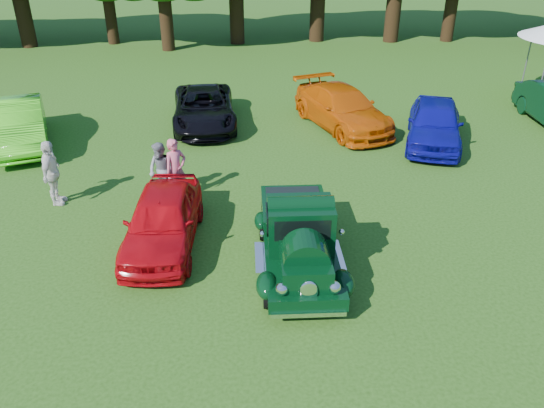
{
  "coord_description": "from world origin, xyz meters",
  "views": [
    {
      "loc": [
        -0.31,
        -10.32,
        7.27
      ],
      "look_at": [
        0.26,
        0.98,
        1.1
      ],
      "focal_mm": 35.0,
      "sensor_mm": 36.0,
      "label": 1
    }
  ],
  "objects_px": {
    "red_convertible": "(163,219)",
    "spectator_grey": "(161,171)",
    "hero_pickup": "(299,237)",
    "spectator_white": "(52,173)",
    "back_car_black": "(204,108)",
    "back_car_orange": "(342,108)",
    "back_car_blue": "(435,123)",
    "back_car_lime": "(19,124)",
    "spectator_pink": "(176,170)"
  },
  "relations": [
    {
      "from": "spectator_grey",
      "to": "spectator_white",
      "type": "bearing_deg",
      "value": -136.05
    },
    {
      "from": "back_car_black",
      "to": "spectator_white",
      "type": "distance_m",
      "value": 7.39
    },
    {
      "from": "hero_pickup",
      "to": "spectator_grey",
      "type": "bearing_deg",
      "value": 135.0
    },
    {
      "from": "back_car_lime",
      "to": "back_car_black",
      "type": "xyz_separation_m",
      "value": [
        6.38,
        1.79,
        -0.09
      ]
    },
    {
      "from": "spectator_grey",
      "to": "back_car_black",
      "type": "bearing_deg",
      "value": 120.7
    },
    {
      "from": "back_car_black",
      "to": "spectator_white",
      "type": "xyz_separation_m",
      "value": [
        -3.83,
        -6.31,
        0.25
      ]
    },
    {
      "from": "hero_pickup",
      "to": "back_car_blue",
      "type": "height_order",
      "value": "hero_pickup"
    },
    {
      "from": "hero_pickup",
      "to": "red_convertible",
      "type": "distance_m",
      "value": 3.42
    },
    {
      "from": "back_car_lime",
      "to": "spectator_grey",
      "type": "distance_m",
      "value": 6.98
    },
    {
      "from": "red_convertible",
      "to": "spectator_white",
      "type": "distance_m",
      "value": 4.07
    },
    {
      "from": "hero_pickup",
      "to": "spectator_grey",
      "type": "height_order",
      "value": "hero_pickup"
    },
    {
      "from": "back_car_blue",
      "to": "spectator_pink",
      "type": "distance_m",
      "value": 9.52
    },
    {
      "from": "hero_pickup",
      "to": "back_car_black",
      "type": "relative_size",
      "value": 0.88
    },
    {
      "from": "back_car_lime",
      "to": "spectator_white",
      "type": "height_order",
      "value": "spectator_white"
    },
    {
      "from": "red_convertible",
      "to": "back_car_blue",
      "type": "xyz_separation_m",
      "value": [
        8.81,
        6.24,
        0.08
      ]
    },
    {
      "from": "back_car_black",
      "to": "back_car_blue",
      "type": "distance_m",
      "value": 8.66
    },
    {
      "from": "back_car_lime",
      "to": "spectator_grey",
      "type": "relative_size",
      "value": 2.89
    },
    {
      "from": "back_car_orange",
      "to": "back_car_blue",
      "type": "xyz_separation_m",
      "value": [
        3.0,
        -1.87,
        0.02
      ]
    },
    {
      "from": "hero_pickup",
      "to": "red_convertible",
      "type": "relative_size",
      "value": 1.07
    },
    {
      "from": "back_car_lime",
      "to": "spectator_grey",
      "type": "xyz_separation_m",
      "value": [
        5.54,
        -4.25,
        0.04
      ]
    },
    {
      "from": "hero_pickup",
      "to": "back_car_lime",
      "type": "height_order",
      "value": "hero_pickup"
    },
    {
      "from": "back_car_orange",
      "to": "spectator_pink",
      "type": "bearing_deg",
      "value": -155.92
    },
    {
      "from": "back_car_orange",
      "to": "spectator_grey",
      "type": "xyz_separation_m",
      "value": [
        -6.18,
        -5.53,
        0.07
      ]
    },
    {
      "from": "red_convertible",
      "to": "spectator_grey",
      "type": "height_order",
      "value": "spectator_grey"
    },
    {
      "from": "hero_pickup",
      "to": "spectator_white",
      "type": "relative_size",
      "value": 2.34
    },
    {
      "from": "back_car_black",
      "to": "back_car_blue",
      "type": "bearing_deg",
      "value": -20.47
    },
    {
      "from": "red_convertible",
      "to": "spectator_white",
      "type": "height_order",
      "value": "spectator_white"
    },
    {
      "from": "red_convertible",
      "to": "spectator_grey",
      "type": "distance_m",
      "value": 2.61
    },
    {
      "from": "back_car_black",
      "to": "back_car_blue",
      "type": "relative_size",
      "value": 1.1
    },
    {
      "from": "back_car_blue",
      "to": "spectator_pink",
      "type": "xyz_separation_m",
      "value": [
        -8.73,
        -3.78,
        0.13
      ]
    },
    {
      "from": "hero_pickup",
      "to": "spectator_pink",
      "type": "height_order",
      "value": "spectator_pink"
    },
    {
      "from": "hero_pickup",
      "to": "red_convertible",
      "type": "xyz_separation_m",
      "value": [
        -3.26,
        1.04,
        -0.05
      ]
    },
    {
      "from": "spectator_pink",
      "to": "hero_pickup",
      "type": "bearing_deg",
      "value": -86.0
    },
    {
      "from": "spectator_white",
      "to": "back_car_black",
      "type": "bearing_deg",
      "value": -31.5
    },
    {
      "from": "back_car_blue",
      "to": "red_convertible",
      "type": "bearing_deg",
      "value": -126.82
    },
    {
      "from": "red_convertible",
      "to": "spectator_white",
      "type": "xyz_separation_m",
      "value": [
        -3.35,
        2.31,
        0.24
      ]
    },
    {
      "from": "back_car_orange",
      "to": "spectator_grey",
      "type": "bearing_deg",
      "value": -158.67
    },
    {
      "from": "spectator_pink",
      "to": "spectator_grey",
      "type": "bearing_deg",
      "value": 126.96
    },
    {
      "from": "spectator_pink",
      "to": "red_convertible",
      "type": "bearing_deg",
      "value": -130.02
    },
    {
      "from": "hero_pickup",
      "to": "back_car_black",
      "type": "bearing_deg",
      "value": 106.05
    },
    {
      "from": "red_convertible",
      "to": "back_car_lime",
      "type": "relative_size",
      "value": 0.86
    },
    {
      "from": "hero_pickup",
      "to": "red_convertible",
      "type": "bearing_deg",
      "value": 162.23
    },
    {
      "from": "back_car_black",
      "to": "spectator_grey",
      "type": "height_order",
      "value": "spectator_grey"
    },
    {
      "from": "red_convertible",
      "to": "back_car_orange",
      "type": "bearing_deg",
      "value": 56.78
    },
    {
      "from": "back_car_lime",
      "to": "hero_pickup",
      "type": "bearing_deg",
      "value": -60.44
    },
    {
      "from": "spectator_pink",
      "to": "spectator_white",
      "type": "height_order",
      "value": "spectator_white"
    },
    {
      "from": "back_car_black",
      "to": "spectator_white",
      "type": "relative_size",
      "value": 2.65
    },
    {
      "from": "back_car_black",
      "to": "back_car_orange",
      "type": "relative_size",
      "value": 0.97
    },
    {
      "from": "hero_pickup",
      "to": "spectator_grey",
      "type": "xyz_separation_m",
      "value": [
        -3.63,
        3.63,
        0.08
      ]
    },
    {
      "from": "spectator_pink",
      "to": "spectator_white",
      "type": "distance_m",
      "value": 3.43
    }
  ]
}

